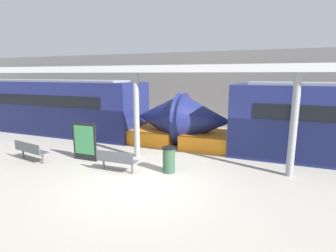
{
  "coord_description": "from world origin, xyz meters",
  "views": [
    {
      "loc": [
        3.83,
        -7.06,
        3.53
      ],
      "look_at": [
        -0.14,
        2.94,
        1.4
      ],
      "focal_mm": 28.0,
      "sensor_mm": 36.0,
      "label": 1
    }
  ],
  "objects_px": {
    "bench_far": "(30,150)",
    "poster_board": "(85,142)",
    "bench_near": "(116,159)",
    "support_column_far": "(294,126)",
    "trash_bin": "(169,160)",
    "train_right": "(34,106)",
    "support_column_near": "(136,116)"
  },
  "relations": [
    {
      "from": "support_column_near",
      "to": "support_column_far",
      "type": "distance_m",
      "value": 6.08
    },
    {
      "from": "support_column_far",
      "to": "bench_far",
      "type": "bearing_deg",
      "value": -167.25
    },
    {
      "from": "support_column_near",
      "to": "support_column_far",
      "type": "height_order",
      "value": "same"
    },
    {
      "from": "train_right",
      "to": "bench_near",
      "type": "xyz_separation_m",
      "value": [
        9.14,
        -4.65,
        -1.03
      ]
    },
    {
      "from": "poster_board",
      "to": "support_column_near",
      "type": "distance_m",
      "value": 2.39
    },
    {
      "from": "poster_board",
      "to": "support_column_near",
      "type": "relative_size",
      "value": 0.44
    },
    {
      "from": "train_right",
      "to": "support_column_near",
      "type": "relative_size",
      "value": 5.62
    },
    {
      "from": "support_column_far",
      "to": "bench_near",
      "type": "bearing_deg",
      "value": -161.21
    },
    {
      "from": "trash_bin",
      "to": "support_column_far",
      "type": "bearing_deg",
      "value": 17.27
    },
    {
      "from": "bench_near",
      "to": "support_column_far",
      "type": "height_order",
      "value": "support_column_far"
    },
    {
      "from": "bench_near",
      "to": "support_column_far",
      "type": "xyz_separation_m",
      "value": [
        5.86,
        1.99,
        1.31
      ]
    },
    {
      "from": "bench_far",
      "to": "trash_bin",
      "type": "distance_m",
      "value": 5.83
    },
    {
      "from": "poster_board",
      "to": "support_column_far",
      "type": "bearing_deg",
      "value": 9.26
    },
    {
      "from": "bench_near",
      "to": "poster_board",
      "type": "xyz_separation_m",
      "value": [
        -1.98,
        0.72,
        0.3
      ]
    },
    {
      "from": "trash_bin",
      "to": "support_column_near",
      "type": "bearing_deg",
      "value": 147.45
    },
    {
      "from": "train_right",
      "to": "bench_near",
      "type": "relative_size",
      "value": 13.38
    },
    {
      "from": "bench_near",
      "to": "trash_bin",
      "type": "bearing_deg",
      "value": 20.96
    },
    {
      "from": "bench_near",
      "to": "bench_far",
      "type": "distance_m",
      "value": 3.99
    },
    {
      "from": "trash_bin",
      "to": "support_column_far",
      "type": "relative_size",
      "value": 0.26
    },
    {
      "from": "train_right",
      "to": "support_column_far",
      "type": "bearing_deg",
      "value": -10.06
    },
    {
      "from": "trash_bin",
      "to": "support_column_far",
      "type": "xyz_separation_m",
      "value": [
        4.09,
        1.27,
        1.32
      ]
    },
    {
      "from": "bench_near",
      "to": "bench_far",
      "type": "relative_size",
      "value": 0.85
    },
    {
      "from": "train_right",
      "to": "trash_bin",
      "type": "height_order",
      "value": "train_right"
    },
    {
      "from": "trash_bin",
      "to": "poster_board",
      "type": "bearing_deg",
      "value": -179.9
    },
    {
      "from": "support_column_near",
      "to": "support_column_far",
      "type": "xyz_separation_m",
      "value": [
        6.08,
        0.0,
        0.0
      ]
    },
    {
      "from": "train_right",
      "to": "trash_bin",
      "type": "xyz_separation_m",
      "value": [
        10.91,
        -3.93,
        -1.04
      ]
    },
    {
      "from": "train_right",
      "to": "support_column_far",
      "type": "height_order",
      "value": "support_column_far"
    },
    {
      "from": "train_right",
      "to": "poster_board",
      "type": "height_order",
      "value": "train_right"
    },
    {
      "from": "train_right",
      "to": "support_column_far",
      "type": "relative_size",
      "value": 5.62
    },
    {
      "from": "bench_far",
      "to": "poster_board",
      "type": "height_order",
      "value": "poster_board"
    },
    {
      "from": "poster_board",
      "to": "bench_near",
      "type": "bearing_deg",
      "value": -19.86
    },
    {
      "from": "poster_board",
      "to": "bench_far",
      "type": "bearing_deg",
      "value": -154.63
    }
  ]
}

